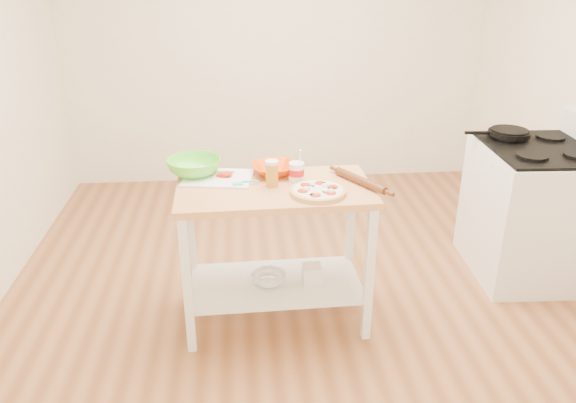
# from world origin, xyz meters

# --- Properties ---
(room_shell) EXTENTS (4.04, 4.54, 2.74)m
(room_shell) POSITION_xyz_m (0.00, 0.00, 1.35)
(room_shell) COLOR #A3663C
(room_shell) RESTS_ON ground
(prep_island) EXTENTS (1.14, 0.64, 0.90)m
(prep_island) POSITION_xyz_m (-0.18, -0.20, 0.65)
(prep_island) COLOR tan
(prep_island) RESTS_ON ground
(gas_stove) EXTENTS (0.75, 0.86, 1.11)m
(gas_stove) POSITION_xyz_m (1.64, 0.23, 0.47)
(gas_stove) COLOR white
(gas_stove) RESTS_ON ground
(skillet) EXTENTS (0.45, 0.29, 0.03)m
(skillet) POSITION_xyz_m (1.50, 0.46, 0.97)
(skillet) COLOR black
(skillet) RESTS_ON gas_stove
(pizza) EXTENTS (0.31, 0.31, 0.05)m
(pizza) POSITION_xyz_m (0.05, -0.32, 0.92)
(pizza) COLOR #E2B060
(pizza) RESTS_ON prep_island
(cutting_board) EXTENTS (0.44, 0.36, 0.04)m
(cutting_board) POSITION_xyz_m (-0.51, -0.04, 0.91)
(cutting_board) COLOR white
(cutting_board) RESTS_ON prep_island
(spatula) EXTENTS (0.15, 0.05, 0.01)m
(spatula) POSITION_xyz_m (-0.35, -0.16, 0.92)
(spatula) COLOR #37C7CB
(spatula) RESTS_ON cutting_board
(knife) EXTENTS (0.27, 0.05, 0.01)m
(knife) POSITION_xyz_m (-0.58, 0.03, 0.92)
(knife) COLOR silver
(knife) RESTS_ON cutting_board
(orange_bowl) EXTENTS (0.29, 0.29, 0.06)m
(orange_bowl) POSITION_xyz_m (-0.17, 0.00, 0.93)
(orange_bowl) COLOR #E64502
(orange_bowl) RESTS_ON prep_island
(green_bowl) EXTENTS (0.35, 0.35, 0.10)m
(green_bowl) POSITION_xyz_m (-0.65, 0.03, 0.95)
(green_bowl) COLOR #5FDF35
(green_bowl) RESTS_ON prep_island
(beer_pint) EXTENTS (0.08, 0.08, 0.15)m
(beer_pint) POSITION_xyz_m (-0.19, -0.19, 0.98)
(beer_pint) COLOR #C17E24
(beer_pint) RESTS_ON prep_island
(yogurt_tub) EXTENTS (0.09, 0.09, 0.20)m
(yogurt_tub) POSITION_xyz_m (-0.05, -0.12, 0.96)
(yogurt_tub) COLOR white
(yogurt_tub) RESTS_ON prep_island
(rolling_pin) EXTENTS (0.24, 0.37, 0.05)m
(rolling_pin) POSITION_xyz_m (0.31, -0.21, 0.92)
(rolling_pin) COLOR #603216
(rolling_pin) RESTS_ON prep_island
(shelf_glass_bowl) EXTENTS (0.27, 0.27, 0.07)m
(shelf_glass_bowl) POSITION_xyz_m (-0.22, -0.21, 0.29)
(shelf_glass_bowl) COLOR silver
(shelf_glass_bowl) RESTS_ON prep_island
(shelf_bin) EXTENTS (0.11, 0.11, 0.11)m
(shelf_bin) POSITION_xyz_m (0.04, -0.21, 0.32)
(shelf_bin) COLOR white
(shelf_bin) RESTS_ON prep_island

